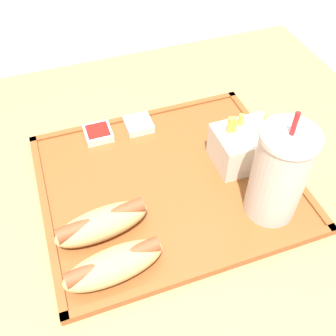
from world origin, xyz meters
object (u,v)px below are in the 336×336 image
sauce_cup_ketchup (98,133)px  fries_carton (244,146)px  hot_dog_far (114,265)px  soda_cup (279,174)px  hot_dog_near (102,223)px  sauce_cup_mayo (139,124)px

sauce_cup_ketchup → fries_carton: bearing=147.5°
hot_dog_far → fries_carton: 0.29m
soda_cup → sauce_cup_ketchup: bearing=-49.2°
soda_cup → sauce_cup_ketchup: soda_cup is taller
soda_cup → hot_dog_near: (0.25, -0.04, -0.06)m
hot_dog_far → soda_cup: bearing=-173.7°
hot_dog_far → sauce_cup_mayo: (-0.12, -0.28, -0.01)m
sauce_cup_mayo → sauce_cup_ketchup: same height
hot_dog_far → sauce_cup_mayo: 0.30m
soda_cup → sauce_cup_mayo: soda_cup is taller
fries_carton → soda_cup: bearing=86.7°
soda_cup → fries_carton: size_ratio=1.82×
hot_dog_far → fries_carton: bearing=-152.5°
fries_carton → sauce_cup_mayo: fries_carton is taller
hot_dog_near → sauce_cup_mayo: hot_dog_near is taller
hot_dog_near → sauce_cup_ketchup: (-0.04, -0.21, -0.01)m
sauce_cup_ketchup → sauce_cup_mayo: bearing=179.1°
soda_cup → sauce_cup_mayo: (0.14, -0.25, -0.07)m
sauce_cup_ketchup → soda_cup: bearing=130.8°
hot_dog_near → fries_carton: bearing=-165.9°
soda_cup → sauce_cup_ketchup: size_ratio=3.93×
sauce_cup_mayo → hot_dog_far: bearing=67.2°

